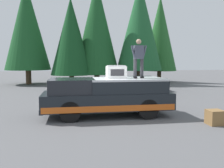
% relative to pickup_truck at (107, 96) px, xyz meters
% --- Properties ---
extents(ground_plane, '(90.00, 90.00, 0.00)m').
position_rel_pickup_truck_xyz_m(ground_plane, '(-0.25, -0.10, -0.87)').
color(ground_plane, '#565659').
extents(pickup_truck, '(2.01, 5.54, 1.65)m').
position_rel_pickup_truck_xyz_m(pickup_truck, '(0.00, 0.00, 0.00)').
color(pickup_truck, black).
rests_on(pickup_truck, ground).
extents(compressor_unit, '(0.65, 0.84, 0.56)m').
position_rel_pickup_truck_xyz_m(compressor_unit, '(0.11, -0.41, 1.05)').
color(compressor_unit, white).
rests_on(compressor_unit, pickup_truck).
extents(person_on_truck_bed, '(0.29, 0.72, 1.69)m').
position_rel_pickup_truck_xyz_m(person_on_truck_bed, '(-0.13, -1.36, 1.68)').
color(person_on_truck_bed, '#333338').
rests_on(person_on_truck_bed, pickup_truck).
extents(parked_car_navy, '(1.64, 4.10, 1.16)m').
position_rel_pickup_truck_xyz_m(parked_car_navy, '(7.94, -3.76, -0.29)').
color(parked_car_navy, navy).
rests_on(parked_car_navy, ground).
extents(wooden_crate, '(0.56, 0.56, 0.56)m').
position_rel_pickup_truck_xyz_m(wooden_crate, '(-2.11, -3.82, -0.59)').
color(wooden_crate, olive).
rests_on(wooden_crate, ground).
extents(conifer_far_left, '(3.70, 3.70, 9.29)m').
position_rel_pickup_truck_xyz_m(conifer_far_left, '(15.32, -8.02, 4.39)').
color(conifer_far_left, '#4C3826').
rests_on(conifer_far_left, ground).
extents(conifer_left, '(4.62, 4.62, 10.36)m').
position_rel_pickup_truck_xyz_m(conifer_left, '(13.67, -5.25, 5.00)').
color(conifer_left, '#4C3826').
rests_on(conifer_left, ground).
extents(conifer_center_left, '(4.54, 4.54, 10.41)m').
position_rel_pickup_truck_xyz_m(conifer_center_left, '(14.20, -0.99, 4.84)').
color(conifer_center_left, '#4C3826').
rests_on(conifer_center_left, ground).
extents(conifer_center_right, '(3.94, 3.94, 8.30)m').
position_rel_pickup_truck_xyz_m(conifer_center_right, '(13.32, 1.55, 3.78)').
color(conifer_center_right, '#4C3826').
rests_on(conifer_center_right, ground).
extents(conifer_right, '(4.48, 4.48, 10.15)m').
position_rel_pickup_truck_xyz_m(conifer_right, '(15.14, 5.85, 4.92)').
color(conifer_right, '#4C3826').
rests_on(conifer_right, ground).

